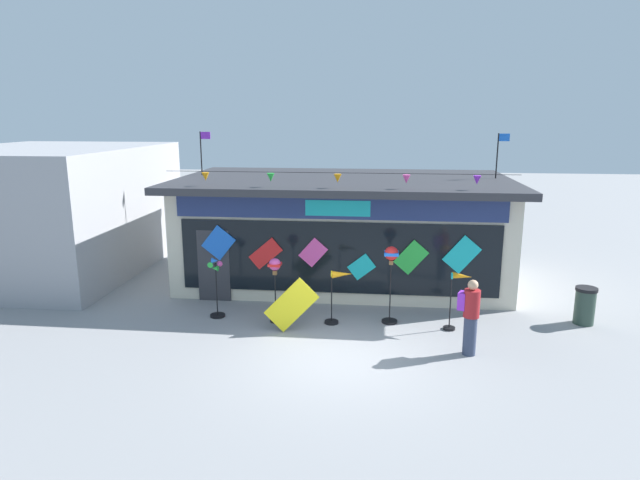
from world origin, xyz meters
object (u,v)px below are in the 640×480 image
(wind_spinner_center_left, at_px, (338,289))
(wind_spinner_center_right, at_px, (391,265))
(wind_spinner_left, at_px, (275,273))
(person_near_camera, at_px, (470,315))
(trash_bin, at_px, (585,305))
(wind_spinner_far_left, at_px, (216,285))
(display_kite_on_ground, at_px, (291,305))
(kite_shop_building, at_px, (344,228))
(wind_spinner_right, at_px, (457,292))

(wind_spinner_center_left, relative_size, wind_spinner_center_right, 0.70)
(wind_spinner_left, bearing_deg, person_near_camera, -17.39)
(wind_spinner_center_right, xyz_separation_m, trash_bin, (4.79, 0.45, -1.02))
(wind_spinner_far_left, distance_m, display_kite_on_ground, 2.18)
(kite_shop_building, relative_size, wind_spinner_far_left, 6.29)
(wind_spinner_right, relative_size, trash_bin, 1.53)
(wind_spinner_center_right, relative_size, trash_bin, 2.09)
(kite_shop_building, distance_m, trash_bin, 7.09)
(wind_spinner_right, bearing_deg, wind_spinner_center_right, 169.20)
(person_near_camera, xyz_separation_m, display_kite_on_ground, (-4.00, 0.86, -0.23))
(wind_spinner_center_left, bearing_deg, person_near_camera, -26.54)
(wind_spinner_center_right, distance_m, person_near_camera, 2.44)
(wind_spinner_far_left, bearing_deg, trash_bin, 3.43)
(kite_shop_building, distance_m, person_near_camera, 6.24)
(wind_spinner_far_left, distance_m, wind_spinner_left, 1.63)
(wind_spinner_right, bearing_deg, trash_bin, 13.15)
(wind_spinner_far_left, distance_m, wind_spinner_center_left, 3.12)
(wind_spinner_center_right, height_order, wind_spinner_right, wind_spinner_center_right)
(wind_spinner_center_left, bearing_deg, wind_spinner_far_left, 177.97)
(wind_spinner_center_right, bearing_deg, person_near_camera, -45.24)
(wind_spinner_center_left, xyz_separation_m, display_kite_on_ground, (-1.06, -0.61, -0.23))
(wind_spinner_right, relative_size, person_near_camera, 0.85)
(wind_spinner_center_left, height_order, display_kite_on_ground, wind_spinner_center_left)
(wind_spinner_far_left, height_order, wind_spinner_left, wind_spinner_left)
(wind_spinner_right, height_order, trash_bin, wind_spinner_right)
(kite_shop_building, height_order, wind_spinner_left, kite_shop_building)
(wind_spinner_left, height_order, wind_spinner_center_left, wind_spinner_left)
(kite_shop_building, xyz_separation_m, wind_spinner_left, (-1.43, -3.97, -0.35))
(wind_spinner_center_right, height_order, trash_bin, wind_spinner_center_right)
(wind_spinner_left, relative_size, trash_bin, 1.75)
(wind_spinner_right, height_order, person_near_camera, person_near_camera)
(wind_spinner_left, bearing_deg, wind_spinner_right, -0.40)
(wind_spinner_center_right, relative_size, display_kite_on_ground, 1.61)
(kite_shop_building, xyz_separation_m, person_near_camera, (3.07, -5.38, -0.74))
(wind_spinner_right, xyz_separation_m, display_kite_on_ground, (-3.92, -0.52, -0.30))
(trash_bin, bearing_deg, display_kite_on_ground, -169.88)
(wind_spinner_far_left, bearing_deg, kite_shop_building, 51.86)
(trash_bin, bearing_deg, kite_shop_building, 152.31)
(wind_spinner_left, xyz_separation_m, wind_spinner_right, (4.41, -0.03, -0.32))
(trash_bin, bearing_deg, person_near_camera, -145.70)
(wind_spinner_center_right, bearing_deg, wind_spinner_center_left, -170.64)
(kite_shop_building, relative_size, trash_bin, 10.58)
(kite_shop_building, height_order, wind_spinner_far_left, kite_shop_building)
(wind_spinner_far_left, xyz_separation_m, wind_spinner_center_right, (4.39, 0.10, 0.64))
(wind_spinner_far_left, bearing_deg, wind_spinner_left, -6.23)
(wind_spinner_center_right, bearing_deg, wind_spinner_left, -174.55)
(wind_spinner_left, distance_m, wind_spinner_center_left, 1.61)
(wind_spinner_left, relative_size, wind_spinner_center_left, 1.20)
(wind_spinner_right, bearing_deg, wind_spinner_center_left, 178.19)
(kite_shop_building, relative_size, wind_spinner_right, 6.92)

